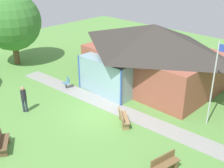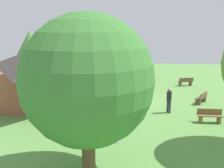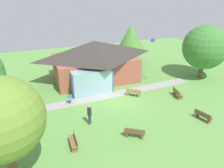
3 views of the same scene
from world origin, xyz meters
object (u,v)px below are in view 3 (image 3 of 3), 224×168
at_px(pavilion, 95,60).
at_px(tree_behind_pavilion_right, 131,37).
at_px(flagpole, 149,57).
at_px(visitor_strolling_lawn, 89,113).
at_px(bench_mid_right, 177,93).
at_px(patio_chair_west, 70,99).
at_px(tree_lawn_corner, 1,119).
at_px(bench_front_right, 203,116).
at_px(bench_front_center, 135,133).
at_px(bench_rear_near_path, 134,93).
at_px(bench_front_left, 74,142).
at_px(tree_east_hedge, 205,47).

relative_size(pavilion, tree_behind_pavilion_right, 1.88).
bearing_deg(flagpole, visitor_strolling_lawn, -143.38).
distance_m(bench_mid_right, visitor_strolling_lawn, 9.62).
distance_m(patio_chair_west, tree_lawn_corner, 9.81).
xyz_separation_m(pavilion, patio_chair_west, (-3.94, -4.85, -1.98)).
relative_size(bench_front_right, visitor_strolling_lawn, 0.90).
distance_m(bench_front_center, bench_rear_near_path, 6.64).
bearing_deg(bench_rear_near_path, bench_mid_right, 16.11).
relative_size(pavilion, bench_mid_right, 6.55).
relative_size(bench_front_center, tree_lawn_corner, 0.24).
distance_m(bench_rear_near_path, visitor_strolling_lawn, 6.33).
bearing_deg(flagpole, bench_rear_near_path, -135.54).
distance_m(bench_front_center, patio_chair_west, 7.68).
relative_size(flagpole, bench_front_right, 3.22).
relative_size(pavilion, bench_front_center, 6.80).
xyz_separation_m(bench_front_center, bench_front_right, (6.31, 0.07, 0.00)).
relative_size(bench_rear_near_path, patio_chair_west, 1.68).
xyz_separation_m(pavilion, bench_rear_near_path, (2.38, -5.65, -1.99)).
xyz_separation_m(bench_front_left, tree_lawn_corner, (-3.77, -1.56, 3.68)).
height_order(tree_lawn_corner, tree_east_hedge, tree_lawn_corner).
distance_m(flagpole, bench_front_center, 11.66).
distance_m(flagpole, tree_east_hedge, 6.51).
xyz_separation_m(flagpole, tree_behind_pavilion_right, (0.77, 6.68, 0.85)).
xyz_separation_m(visitor_strolling_lawn, tree_east_hedge, (15.15, 4.85, 2.75)).
height_order(bench_rear_near_path, tree_east_hedge, tree_east_hedge).
bearing_deg(tree_behind_pavilion_right, patio_chair_west, -138.63).
xyz_separation_m(bench_front_right, bench_rear_near_path, (-3.52, 5.95, 0.00)).
distance_m(pavilion, tree_lawn_corner, 15.41).
distance_m(bench_front_center, visitor_strolling_lawn, 3.92).
bearing_deg(bench_front_left, tree_lawn_corner, 113.59).
relative_size(patio_chair_west, tree_lawn_corner, 0.14).
height_order(bench_front_left, tree_behind_pavilion_right, tree_behind_pavilion_right).
bearing_deg(bench_mid_right, visitor_strolling_lawn, -70.72).
bearing_deg(tree_behind_pavilion_right, flagpole, -96.55).
bearing_deg(pavilion, tree_lawn_corner, -124.06).
bearing_deg(bench_front_center, tree_lawn_corner, -139.70).
distance_m(bench_front_left, tree_behind_pavilion_right, 19.66).
height_order(bench_front_right, visitor_strolling_lawn, visitor_strolling_lawn).
bearing_deg(visitor_strolling_lawn, bench_front_left, 6.98).
height_order(bench_front_right, tree_behind_pavilion_right, tree_behind_pavilion_right).
height_order(flagpole, bench_front_center, flagpole).
distance_m(bench_front_center, tree_lawn_corner, 9.01).
relative_size(flagpole, patio_chair_west, 5.84).
xyz_separation_m(bench_front_left, tree_behind_pavilion_right, (11.49, 15.63, 3.24)).
relative_size(bench_front_right, patio_chair_west, 1.82).
relative_size(bench_front_center, bench_front_right, 0.96).
bearing_deg(bench_front_left, visitor_strolling_lawn, -36.49).
distance_m(flagpole, bench_front_left, 14.16).
bearing_deg(flagpole, tree_east_hedge, -16.41).
xyz_separation_m(bench_front_center, visitor_strolling_lawn, (-2.64, 2.83, 0.62)).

